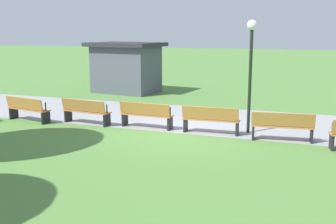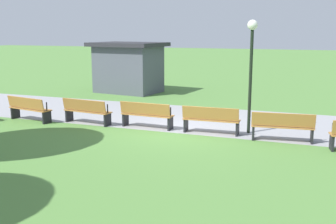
{
  "view_description": "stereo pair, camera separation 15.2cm",
  "coord_description": "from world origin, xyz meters",
  "px_view_note": "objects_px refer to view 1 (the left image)",
  "views": [
    {
      "loc": [
        4.18,
        -12.56,
        3.26
      ],
      "look_at": [
        0.0,
        -0.99,
        0.8
      ],
      "focal_mm": 44.1,
      "sensor_mm": 36.0,
      "label": 1
    },
    {
      "loc": [
        4.33,
        -12.5,
        3.26
      ],
      "look_at": [
        0.0,
        -0.99,
        0.8
      ],
      "focal_mm": 44.1,
      "sensor_mm": 36.0,
      "label": 2
    }
  ],
  "objects_px": {
    "bench_7": "(282,126)",
    "kiosk": "(126,67)",
    "bench_4": "(86,111)",
    "bench_6": "(211,119)",
    "bench_3": "(27,109)",
    "bench_5": "(146,114)",
    "lamp_post": "(251,54)"
  },
  "relations": [
    {
      "from": "kiosk",
      "to": "bench_5",
      "type": "bearing_deg",
      "value": -52.34
    },
    {
      "from": "bench_6",
      "to": "bench_3",
      "type": "bearing_deg",
      "value": -177.85
    },
    {
      "from": "bench_5",
      "to": "bench_7",
      "type": "relative_size",
      "value": 0.99
    },
    {
      "from": "lamp_post",
      "to": "kiosk",
      "type": "distance_m",
      "value": 10.07
    },
    {
      "from": "bench_6",
      "to": "bench_7",
      "type": "xyz_separation_m",
      "value": [
        2.22,
        -0.17,
        0.0
      ]
    },
    {
      "from": "bench_4",
      "to": "bench_6",
      "type": "bearing_deg",
      "value": 8.69
    },
    {
      "from": "bench_7",
      "to": "kiosk",
      "type": "relative_size",
      "value": 0.47
    },
    {
      "from": "bench_3",
      "to": "bench_7",
      "type": "bearing_deg",
      "value": 13.04
    },
    {
      "from": "bench_6",
      "to": "kiosk",
      "type": "relative_size",
      "value": 0.46
    },
    {
      "from": "bench_5",
      "to": "bench_6",
      "type": "distance_m",
      "value": 2.23
    },
    {
      "from": "bench_4",
      "to": "bench_7",
      "type": "relative_size",
      "value": 1.0
    },
    {
      "from": "bench_3",
      "to": "bench_5",
      "type": "height_order",
      "value": "same"
    },
    {
      "from": "bench_4",
      "to": "bench_6",
      "type": "distance_m",
      "value": 4.45
    },
    {
      "from": "bench_6",
      "to": "bench_7",
      "type": "relative_size",
      "value": 0.99
    },
    {
      "from": "bench_4",
      "to": "kiosk",
      "type": "bearing_deg",
      "value": 111.3
    },
    {
      "from": "bench_7",
      "to": "bench_6",
      "type": "bearing_deg",
      "value": 169.15
    },
    {
      "from": "bench_6",
      "to": "kiosk",
      "type": "bearing_deg",
      "value": 129.41
    },
    {
      "from": "bench_4",
      "to": "kiosk",
      "type": "xyz_separation_m",
      "value": [
        -1.94,
        7.37,
        0.87
      ]
    },
    {
      "from": "kiosk",
      "to": "bench_3",
      "type": "bearing_deg",
      "value": -84.29
    },
    {
      "from": "bench_4",
      "to": "bench_7",
      "type": "distance_m",
      "value": 6.66
    },
    {
      "from": "bench_7",
      "to": "lamp_post",
      "type": "bearing_deg",
      "value": 140.23
    },
    {
      "from": "bench_3",
      "to": "bench_5",
      "type": "bearing_deg",
      "value": 17.36
    },
    {
      "from": "lamp_post",
      "to": "bench_4",
      "type": "bearing_deg",
      "value": -172.5
    },
    {
      "from": "bench_3",
      "to": "bench_6",
      "type": "xyz_separation_m",
      "value": [
        6.64,
        0.5,
        0.0
      ]
    },
    {
      "from": "bench_5",
      "to": "lamp_post",
      "type": "bearing_deg",
      "value": 11.77
    },
    {
      "from": "bench_4",
      "to": "bench_6",
      "type": "xyz_separation_m",
      "value": [
        4.44,
        0.17,
        0.0
      ]
    },
    {
      "from": "bench_4",
      "to": "lamp_post",
      "type": "relative_size",
      "value": 0.52
    },
    {
      "from": "bench_4",
      "to": "lamp_post",
      "type": "xyz_separation_m",
      "value": [
        5.55,
        0.73,
        2.04
      ]
    },
    {
      "from": "bench_3",
      "to": "bench_4",
      "type": "height_order",
      "value": "same"
    },
    {
      "from": "bench_6",
      "to": "lamp_post",
      "type": "relative_size",
      "value": 0.51
    },
    {
      "from": "kiosk",
      "to": "bench_4",
      "type": "bearing_deg",
      "value": -67.6
    },
    {
      "from": "bench_3",
      "to": "bench_4",
      "type": "bearing_deg",
      "value": 19.53
    }
  ]
}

